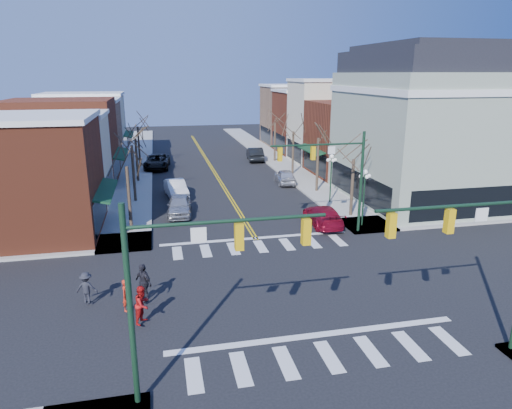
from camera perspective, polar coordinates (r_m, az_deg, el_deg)
ground at (r=24.55m, az=3.84°, el=-10.41°), size 160.00×160.00×0.00m
sidewalk_left at (r=42.57m, az=-15.23°, el=0.71°), size 3.50×70.00×0.15m
sidewalk_right at (r=45.06m, az=7.56°, el=1.98°), size 3.50×70.00×0.15m
bldg_left_brick_a at (r=34.81m, az=-27.44°, el=2.76°), size 10.00×8.50×8.00m
bldg_left_stucco_a at (r=42.24m, az=-24.82°, el=4.79°), size 10.00×7.00×7.50m
bldg_left_brick_b at (r=49.91m, az=-23.02°, el=7.11°), size 10.00×9.00×8.50m
bldg_left_tan at (r=58.01m, az=-21.57°, el=7.99°), size 10.00×7.50×7.80m
bldg_left_stucco_b at (r=65.60m, az=-20.57°, el=9.08°), size 10.00×8.00×8.20m
bldg_right_brick_a at (r=52.09m, az=12.65°, el=8.03°), size 10.00×8.50×8.00m
bldg_right_stucco at (r=59.05m, az=9.56°, el=10.08°), size 10.00×7.00×10.00m
bldg_right_brick_b at (r=66.11m, az=7.11°, el=10.14°), size 10.00×8.00×8.50m
bldg_right_tan at (r=73.66m, az=5.05°, el=11.00°), size 10.00×8.00×9.00m
victorian_corner at (r=42.44m, az=20.49°, el=9.29°), size 12.25×14.25×13.30m
traffic_mast_near_left at (r=15.04m, az=-8.63°, el=-8.55°), size 6.60×0.28×7.20m
traffic_mast_near_right at (r=19.10m, az=26.89°, el=-4.76°), size 6.60×0.28×7.20m
traffic_mast_far_right at (r=31.44m, az=10.04°, el=4.41°), size 6.60×0.28×7.20m
lamppost_corner at (r=33.87m, az=13.37°, el=2.02°), size 0.36×0.36×4.33m
lamppost_midblock at (r=39.67m, az=9.38°, el=4.26°), size 0.36×0.36×4.33m
tree_left_a at (r=33.27m, az=-15.56°, el=0.57°), size 0.24×0.24×4.76m
tree_left_b at (r=41.01m, az=-15.05°, el=3.68°), size 0.24×0.24×5.04m
tree_left_c at (r=48.90m, az=-14.66°, el=5.35°), size 0.24×0.24×4.55m
tree_left_d at (r=56.76m, az=-14.41°, el=6.97°), size 0.24×0.24×4.90m
tree_right_a at (r=36.30m, az=11.92°, el=1.98°), size 0.24×0.24×4.62m
tree_right_b at (r=43.48m, az=7.68°, el=4.86°), size 0.24×0.24×5.18m
tree_right_c at (r=50.97m, az=4.64°, el=6.40°), size 0.24×0.24×4.83m
tree_right_d at (r=58.57m, az=2.37°, el=7.76°), size 0.24×0.24×4.97m
car_left_near at (r=36.95m, az=-9.56°, el=-0.09°), size 2.25×4.78×1.58m
car_left_mid at (r=42.41m, az=-9.96°, el=1.97°), size 2.20×4.87×1.55m
car_left_far at (r=55.68m, az=-12.27°, el=5.26°), size 3.31×6.27×1.68m
car_right_near at (r=34.39m, az=8.38°, el=-1.36°), size 2.30×5.14×1.47m
car_right_mid at (r=46.99m, az=3.65°, el=3.52°), size 2.19×4.56×1.50m
car_right_far at (r=59.59m, az=-0.12°, el=6.33°), size 2.30×5.35×1.72m
pedestrian_red_a at (r=22.61m, az=-15.86°, el=-10.85°), size 0.63×0.68×1.56m
pedestrian_red_b at (r=21.37m, az=-14.00°, el=-12.03°), size 1.01×1.08×1.78m
pedestrian_dark_a at (r=23.20m, az=-13.90°, el=-9.46°), size 1.08×1.19×1.94m
pedestrian_dark_b at (r=23.90m, az=-20.42°, el=-9.72°), size 1.13×0.80×1.59m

